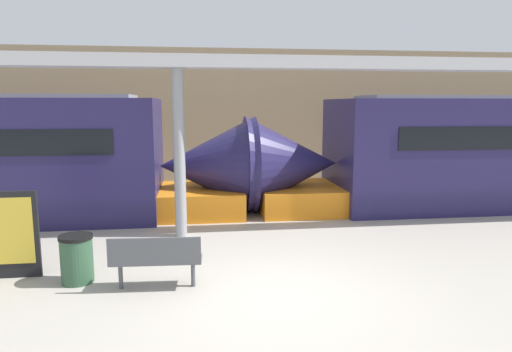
{
  "coord_description": "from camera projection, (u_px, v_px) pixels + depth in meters",
  "views": [
    {
      "loc": [
        -1.16,
        -6.62,
        2.95
      ],
      "look_at": [
        0.11,
        3.15,
        1.4
      ],
      "focal_mm": 32.0,
      "sensor_mm": 36.0,
      "label": 1
    }
  ],
  "objects": [
    {
      "name": "bench_near",
      "position": [
        156.0,
        257.0,
        7.27
      ],
      "size": [
        1.47,
        0.51,
        0.89
      ],
      "rotation": [
        0.0,
        0.0,
        -0.05
      ],
      "color": "#4C4F54",
      "rests_on": "ground_plane"
    },
    {
      "name": "support_column_near",
      "position": [
        179.0,
        154.0,
        10.07
      ],
      "size": [
        0.26,
        0.26,
        3.72
      ],
      "primitive_type": "cylinder",
      "color": "gray",
      "rests_on": "ground_plane"
    },
    {
      "name": "poster_board",
      "position": [
        6.0,
        235.0,
        7.73
      ],
      "size": [
        1.08,
        0.07,
        1.51
      ],
      "color": "black",
      "rests_on": "ground_plane"
    },
    {
      "name": "canopy_beam",
      "position": [
        177.0,
        61.0,
        9.76
      ],
      "size": [
        28.0,
        0.6,
        0.28
      ],
      "primitive_type": "cube",
      "color": "#B7B7BC",
      "rests_on": "support_column_near"
    },
    {
      "name": "trash_bin",
      "position": [
        77.0,
        259.0,
        7.59
      ],
      "size": [
        0.55,
        0.55,
        0.81
      ],
      "color": "#2D5138",
      "rests_on": "ground_plane"
    },
    {
      "name": "station_wall",
      "position": [
        227.0,
        117.0,
        17.15
      ],
      "size": [
        56.0,
        0.2,
        5.0
      ],
      "primitive_type": "cube",
      "color": "#9E8460",
      "rests_on": "ground_plane"
    },
    {
      "name": "ground_plane",
      "position": [
        275.0,
        296.0,
        7.09
      ],
      "size": [
        60.0,
        60.0,
        0.0
      ],
      "primitive_type": "plane",
      "color": "#A8A093"
    }
  ]
}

